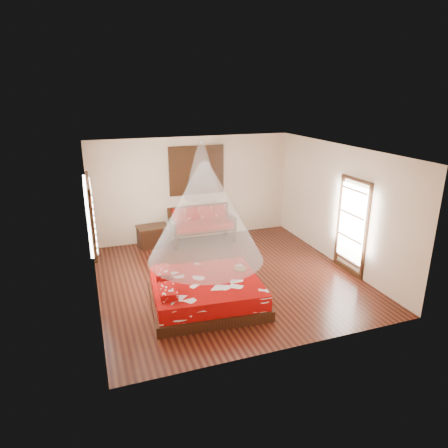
{
  "coord_description": "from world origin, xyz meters",
  "views": [
    {
      "loc": [
        -2.75,
        -7.54,
        3.94
      ],
      "look_at": [
        0.02,
        0.3,
        1.15
      ],
      "focal_mm": 32.0,
      "sensor_mm": 36.0,
      "label": 1
    }
  ],
  "objects": [
    {
      "name": "mosquito_net_main",
      "position": [
        -0.78,
        -0.95,
        1.85
      ],
      "size": [
        2.15,
        2.15,
        1.8
      ],
      "primitive_type": "cone",
      "color": "white",
      "rests_on": "ceiling"
    },
    {
      "name": "wine_tray",
      "position": [
        0.01,
        -0.72,
        0.55
      ],
      "size": [
        0.25,
        0.25,
        0.21
      ],
      "rotation": [
        0.0,
        0.0,
        -0.12
      ],
      "color": "brown",
      "rests_on": "bed"
    },
    {
      "name": "shutter_panel",
      "position": [
        0.1,
        2.72,
        1.9
      ],
      "size": [
        1.52,
        0.06,
        1.32
      ],
      "color": "black",
      "rests_on": "wall_back"
    },
    {
      "name": "daybed",
      "position": [
        0.1,
        2.38,
        0.52
      ],
      "size": [
        1.73,
        0.77,
        0.94
      ],
      "color": "black",
      "rests_on": "floor"
    },
    {
      "name": "room",
      "position": [
        0.0,
        0.0,
        1.4
      ],
      "size": [
        5.54,
        5.54,
        2.84
      ],
      "color": "black",
      "rests_on": "ground"
    },
    {
      "name": "glazed_door",
      "position": [
        2.72,
        -0.6,
        1.07
      ],
      "size": [
        0.08,
        1.02,
        2.16
      ],
      "color": "black",
      "rests_on": "floor"
    },
    {
      "name": "bed",
      "position": [
        -0.8,
        -0.95,
        0.25
      ],
      "size": [
        2.26,
        2.08,
        0.64
      ],
      "rotation": [
        0.0,
        0.0,
        -0.09
      ],
      "color": "black",
      "rests_on": "floor"
    },
    {
      "name": "window_left",
      "position": [
        -2.71,
        0.2,
        1.7
      ],
      "size": [
        0.1,
        1.74,
        1.34
      ],
      "color": "black",
      "rests_on": "wall_left"
    },
    {
      "name": "storage_chest",
      "position": [
        -1.21,
        2.45,
        0.28
      ],
      "size": [
        0.85,
        0.66,
        0.55
      ],
      "rotation": [
        0.0,
        0.0,
        0.1
      ],
      "color": "black",
      "rests_on": "floor"
    },
    {
      "name": "mosquito_net_daybed",
      "position": [
        0.1,
        2.25,
        2.0
      ],
      "size": [
        0.97,
        0.97,
        1.5
      ],
      "primitive_type": "cone",
      "color": "white",
      "rests_on": "ceiling"
    }
  ]
}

